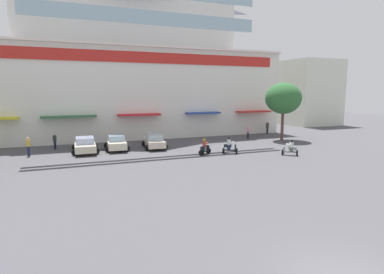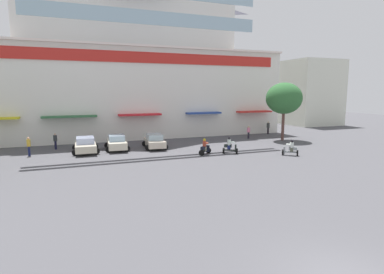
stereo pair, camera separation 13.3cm
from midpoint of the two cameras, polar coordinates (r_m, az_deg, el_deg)
The scene contains 14 objects.
ground_plane at distance 21.62m, azimuth -0.04°, elevation -7.15°, with size 128.00×128.00×0.00m, color #4A4A4E.
colonial_building at distance 44.26m, azimuth -11.69°, elevation 12.13°, with size 38.66×19.46×19.97m.
flank_building_right at distance 59.38m, azimuth 19.99°, elevation 7.59°, with size 8.50×9.40×11.03m.
plaza_tree_1 at distance 38.36m, azimuth 16.21°, elevation 6.76°, with size 4.30×3.94×6.78m.
parked_car_0 at distance 31.31m, azimuth -19.02°, elevation -1.38°, with size 2.49×4.35×1.47m.
parked_car_1 at distance 31.81m, azimuth -13.74°, elevation -0.99°, with size 2.46×3.97×1.50m.
parked_car_2 at distance 32.15m, azimuth -7.00°, elevation -0.75°, with size 2.53×4.21×1.46m.
scooter_rider_1 at distance 28.80m, azimuth 2.20°, elevation -2.01°, with size 1.48×1.31×1.51m.
scooter_rider_2 at distance 29.41m, azimuth 6.77°, elevation -1.76°, with size 1.44×1.19×1.56m.
scooter_rider_3 at distance 29.73m, azimuth 17.33°, elevation -2.08°, with size 1.41×1.32×1.45m.
pedestrian_0 at distance 34.06m, azimuth -23.82°, elevation -0.57°, with size 0.43×0.43×1.62m.
pedestrian_2 at distance 43.64m, azimuth 13.47°, elevation 1.80°, with size 0.55×0.55×1.74m.
pedestrian_3 at distance 31.54m, azimuth -27.78°, elevation -1.35°, with size 0.45×0.45×1.72m.
pedestrian_4 at distance 39.05m, azimuth 10.06°, elevation 1.00°, with size 0.48×0.48×1.56m.
Camera 1 is at (-7.62, -6.39, 5.77)m, focal length 29.29 mm.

